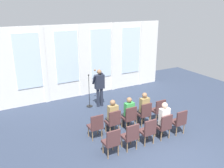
# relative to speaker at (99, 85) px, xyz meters

# --- Properties ---
(ground_plane) EXTENTS (16.55, 16.55, 0.00)m
(ground_plane) POSITION_rel_speaker_xyz_m (0.02, -4.63, -1.03)
(ground_plane) COLOR #2D384C
(rear_partition) EXTENTS (9.13, 0.14, 3.62)m
(rear_partition) POSITION_rel_speaker_xyz_m (0.06, 1.72, 0.81)
(rear_partition) COLOR silver
(rear_partition) RESTS_ON ground
(speaker) EXTENTS (0.52, 0.69, 1.76)m
(speaker) POSITION_rel_speaker_xyz_m (0.00, 0.00, 0.00)
(speaker) COLOR #232838
(speaker) RESTS_ON ground
(mic_stand) EXTENTS (0.28, 0.28, 1.55)m
(mic_stand) POSITION_rel_speaker_xyz_m (-0.44, 0.18, -0.69)
(mic_stand) COLOR black
(mic_stand) RESTS_ON ground
(chair_r0_c0) EXTENTS (0.46, 0.44, 0.94)m
(chair_r0_c0) POSITION_rel_speaker_xyz_m (-1.36, -2.50, -0.49)
(chair_r0_c0) COLOR olive
(chair_r0_c0) RESTS_ON ground
(chair_r0_c1) EXTENTS (0.46, 0.44, 0.94)m
(chair_r0_c1) POSITION_rel_speaker_xyz_m (-0.67, -2.50, -0.49)
(chair_r0_c1) COLOR olive
(chair_r0_c1) RESTS_ON ground
(audience_r0_c1) EXTENTS (0.36, 0.39, 1.32)m
(audience_r0_c1) POSITION_rel_speaker_xyz_m (-0.67, -2.42, -0.29)
(audience_r0_c1) COLOR #2D2D33
(audience_r0_c1) RESTS_ON ground
(chair_r0_c2) EXTENTS (0.46, 0.44, 0.94)m
(chair_r0_c2) POSITION_rel_speaker_xyz_m (0.02, -2.50, -0.49)
(chair_r0_c2) COLOR olive
(chair_r0_c2) RESTS_ON ground
(audience_r0_c2) EXTENTS (0.36, 0.39, 1.29)m
(audience_r0_c2) POSITION_rel_speaker_xyz_m (0.02, -2.41, -0.31)
(audience_r0_c2) COLOR #2D2D33
(audience_r0_c2) RESTS_ON ground
(chair_r0_c3) EXTENTS (0.46, 0.44, 0.94)m
(chair_r0_c3) POSITION_rel_speaker_xyz_m (0.72, -2.50, -0.49)
(chair_r0_c3) COLOR olive
(chair_r0_c3) RESTS_ON ground
(audience_r0_c3) EXTENTS (0.36, 0.39, 1.34)m
(audience_r0_c3) POSITION_rel_speaker_xyz_m (0.72, -2.42, -0.28)
(audience_r0_c3) COLOR #2D2D33
(audience_r0_c3) RESTS_ON ground
(chair_r0_c4) EXTENTS (0.46, 0.44, 0.94)m
(chair_r0_c4) POSITION_rel_speaker_xyz_m (1.41, -2.50, -0.49)
(chair_r0_c4) COLOR olive
(chair_r0_c4) RESTS_ON ground
(chair_r1_c0) EXTENTS (0.46, 0.44, 0.94)m
(chair_r1_c0) POSITION_rel_speaker_xyz_m (-1.36, -3.64, -0.49)
(chair_r1_c0) COLOR olive
(chair_r1_c0) RESTS_ON ground
(chair_r1_c1) EXTENTS (0.46, 0.44, 0.94)m
(chair_r1_c1) POSITION_rel_speaker_xyz_m (-0.67, -3.64, -0.49)
(chair_r1_c1) COLOR olive
(chair_r1_c1) RESTS_ON ground
(chair_r1_c2) EXTENTS (0.46, 0.44, 0.94)m
(chair_r1_c2) POSITION_rel_speaker_xyz_m (0.02, -3.64, -0.49)
(chair_r1_c2) COLOR olive
(chair_r1_c2) RESTS_ON ground
(chair_r1_c3) EXTENTS (0.46, 0.44, 0.94)m
(chair_r1_c3) POSITION_rel_speaker_xyz_m (0.72, -3.64, -0.49)
(chair_r1_c3) COLOR olive
(chair_r1_c3) RESTS_ON ground
(audience_r1_c3) EXTENTS (0.36, 0.39, 1.37)m
(audience_r1_c3) POSITION_rel_speaker_xyz_m (0.72, -3.56, -0.27)
(audience_r1_c3) COLOR #2D2D33
(audience_r1_c3) RESTS_ON ground
(chair_r1_c4) EXTENTS (0.46, 0.44, 0.94)m
(chair_r1_c4) POSITION_rel_speaker_xyz_m (1.41, -3.64, -0.49)
(chair_r1_c4) COLOR olive
(chair_r1_c4) RESTS_ON ground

